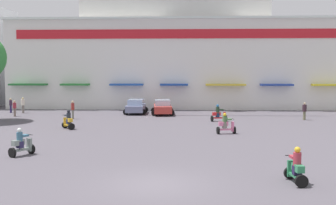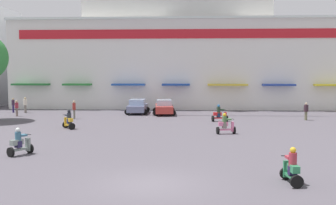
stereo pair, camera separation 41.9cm
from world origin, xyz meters
name	(u,v)px [view 1 (the left image)]	position (x,y,z in m)	size (l,w,h in m)	color
ground_plane	(168,133)	(0.00, 13.00, 0.00)	(128.00, 128.00, 0.00)	#544F57
colonial_building	(175,38)	(0.00, 36.27, 8.66)	(39.46, 17.26, 20.59)	white
parked_car_0	(136,106)	(-3.92, 26.05, 0.75)	(2.44, 4.13, 1.50)	slate
parked_car_1	(163,107)	(-1.07, 25.39, 0.76)	(2.60, 4.61, 1.51)	#B2342D
scooter_rider_1	(21,144)	(-7.56, 5.07, 0.64)	(1.14, 1.42, 1.51)	black
scooter_rider_2	(226,125)	(4.20, 12.93, 0.64)	(1.41, 0.73, 1.51)	black
scooter_rider_3	(68,121)	(-7.86, 14.80, 0.64)	(1.25, 1.34, 1.52)	black
scooter_rider_4	(296,168)	(5.73, 0.28, 0.63)	(0.65, 1.45, 1.53)	black
scooter_rider_5	(219,114)	(4.27, 19.95, 0.63)	(1.50, 0.79, 1.54)	black
pedestrian_0	(15,107)	(-15.59, 22.89, 0.91)	(0.46, 0.46, 1.59)	#7C655D
pedestrian_1	(304,110)	(12.27, 21.34, 0.91)	(0.47, 0.47, 1.62)	#6E6C4F
pedestrian_2	(11,104)	(-17.46, 26.25, 0.91)	(0.34, 0.34, 1.57)	#281D53
pedestrian_3	(73,108)	(-9.28, 21.16, 1.01)	(0.35, 0.35, 1.73)	slate
pedestrian_4	(23,104)	(-16.05, 26.07, 0.95)	(0.41, 0.41, 1.69)	slate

